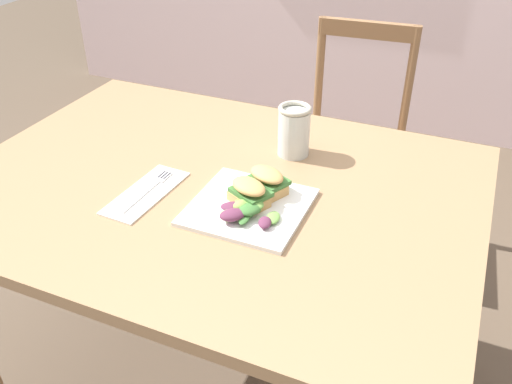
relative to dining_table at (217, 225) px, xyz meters
name	(u,v)px	position (x,y,z in m)	size (l,w,h in m)	color
ground_plane	(222,371)	(-0.03, 0.04, -0.61)	(8.08, 8.08, 0.00)	brown
dining_table	(217,225)	(0.00, 0.00, 0.00)	(1.22, 0.90, 0.74)	#997551
chair_wooden_far	(351,143)	(0.13, 0.87, -0.17)	(0.43, 0.43, 0.87)	#8E6642
plate_lunch	(249,207)	(0.12, -0.07, 0.13)	(0.25, 0.25, 0.01)	white
sandwich_half_front	(249,192)	(0.12, -0.06, 0.16)	(0.11, 0.10, 0.06)	tan
sandwich_half_back	(267,180)	(0.13, 0.00, 0.16)	(0.11, 0.10, 0.06)	tan
salad_mixed_greens	(246,209)	(0.13, -0.10, 0.15)	(0.14, 0.13, 0.03)	#3D7033
napkin_folded	(146,193)	(-0.12, -0.10, 0.13)	(0.09, 0.23, 0.00)	silver
fork_on_napkin	(150,188)	(-0.12, -0.09, 0.13)	(0.03, 0.19, 0.00)	silver
mason_jar_iced_tea	(294,133)	(0.12, 0.21, 0.18)	(0.08, 0.08, 0.13)	#C67528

